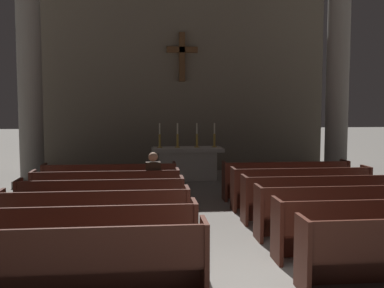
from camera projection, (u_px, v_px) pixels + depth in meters
The scene contains 20 objects.
pew_left_row_1 at pixel (76, 263), 5.40m from camera, with size 3.11×0.50×0.95m.
pew_left_row_2 at pixel (87, 236), 6.50m from camera, with size 3.11×0.50×0.95m.
pew_left_row_3 at pixel (96, 217), 7.60m from camera, with size 3.11×0.50×0.95m.
pew_left_row_4 at pixel (102, 203), 8.70m from camera, with size 3.11×0.50×0.95m.
pew_left_row_5 at pixel (106, 192), 9.80m from camera, with size 3.11×0.50×0.95m.
pew_left_row_6 at pixel (110, 183), 10.90m from camera, with size 3.11×0.50×0.95m.
pew_right_row_2 at pixel (376, 228), 6.94m from camera, with size 3.11×0.50×0.95m.
pew_right_row_3 at pixel (344, 211), 8.04m from camera, with size 3.11×0.50×0.95m.
pew_right_row_4 at pixel (320, 198), 9.14m from camera, with size 3.11×0.50×0.95m.
pew_right_row_5 at pixel (301, 188), 10.24m from camera, with size 3.11×0.50×0.95m.
pew_right_row_6 at pixel (286, 180), 11.34m from camera, with size 3.11×0.50×0.95m.
column_left_second at pixel (30, 74), 13.01m from camera, with size 1.01×1.01×6.55m.
column_right_second at pixel (338, 76), 13.95m from camera, with size 1.01×1.01×6.55m.
altar at pixel (187, 163), 14.29m from camera, with size 2.20×0.90×1.01m.
candlestick_outer_left at pixel (160, 140), 14.14m from camera, with size 0.16×0.16×0.75m.
candlestick_inner_left at pixel (178, 140), 14.19m from camera, with size 0.16×0.16×0.75m.
candlestick_inner_right at pixel (197, 139), 14.26m from camera, with size 0.16×0.16×0.75m.
candlestick_outer_right at pixel (214, 139), 14.31m from camera, with size 0.16×0.16×0.75m.
apse_with_cross at pixel (181, 68), 16.13m from camera, with size 10.14×0.45×7.20m.
lone_worshipper at pixel (153, 181), 9.92m from camera, with size 0.32×0.43×1.32m.
Camera 1 is at (-1.33, -5.41, 2.33)m, focal length 43.10 mm.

